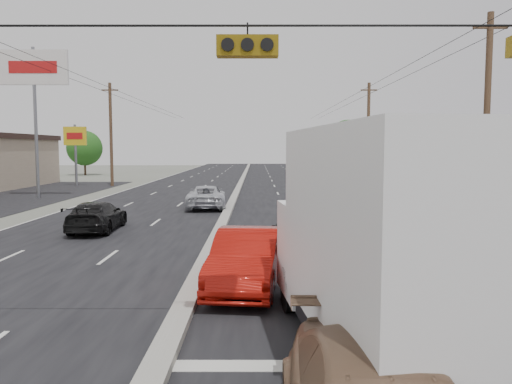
# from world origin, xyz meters

# --- Properties ---
(ground) EXTENTS (200.00, 200.00, 0.00)m
(ground) POSITION_xyz_m (0.00, 0.00, 0.00)
(ground) COLOR #606356
(ground) RESTS_ON ground
(road_surface) EXTENTS (20.00, 160.00, 0.02)m
(road_surface) POSITION_xyz_m (0.00, 30.00, 0.00)
(road_surface) COLOR black
(road_surface) RESTS_ON ground
(center_median) EXTENTS (0.50, 160.00, 0.20)m
(center_median) POSITION_xyz_m (0.00, 30.00, 0.10)
(center_median) COLOR gray
(center_median) RESTS_ON ground
(utility_pole_left_c) EXTENTS (1.60, 0.30, 10.00)m
(utility_pole_left_c) POSITION_xyz_m (-12.50, 40.00, 5.11)
(utility_pole_left_c) COLOR #422D1E
(utility_pole_left_c) RESTS_ON ground
(utility_pole_right_b) EXTENTS (1.60, 0.30, 10.00)m
(utility_pole_right_b) POSITION_xyz_m (12.50, 15.00, 5.11)
(utility_pole_right_b) COLOR #422D1E
(utility_pole_right_b) RESTS_ON ground
(utility_pole_right_c) EXTENTS (1.60, 0.30, 10.00)m
(utility_pole_right_c) POSITION_xyz_m (12.50, 40.00, 5.11)
(utility_pole_right_c) COLOR #422D1E
(utility_pole_right_c) RESTS_ON ground
(traffic_signals) EXTENTS (25.00, 0.30, 0.54)m
(traffic_signals) POSITION_xyz_m (1.40, 0.00, 5.49)
(traffic_signals) COLOR black
(traffic_signals) RESTS_ON ground
(pole_sign_billboard) EXTENTS (5.00, 0.25, 11.00)m
(pole_sign_billboard) POSITION_xyz_m (-14.50, 28.00, 8.87)
(pole_sign_billboard) COLOR slate
(pole_sign_billboard) RESTS_ON ground
(pole_sign_far) EXTENTS (2.20, 0.25, 6.00)m
(pole_sign_far) POSITION_xyz_m (-16.00, 40.00, 4.41)
(pole_sign_far) COLOR slate
(pole_sign_far) RESTS_ON ground
(tree_left_far) EXTENTS (4.80, 4.80, 6.12)m
(tree_left_far) POSITION_xyz_m (-22.00, 60.00, 3.72)
(tree_left_far) COLOR #382619
(tree_left_far) RESTS_ON ground
(tree_right_mid) EXTENTS (5.60, 5.60, 7.14)m
(tree_right_mid) POSITION_xyz_m (15.00, 45.00, 4.34)
(tree_right_mid) COLOR #382619
(tree_right_mid) RESTS_ON ground
(tree_right_far) EXTENTS (6.40, 6.40, 8.16)m
(tree_right_far) POSITION_xyz_m (16.00, 70.00, 4.96)
(tree_right_far) COLOR #382619
(tree_right_far) RESTS_ON ground
(box_truck) EXTENTS (3.61, 8.24, 4.06)m
(box_truck) POSITION_xyz_m (3.93, -0.26, 2.08)
(box_truck) COLOR black
(box_truck) RESTS_ON ground
(red_sedan) EXTENTS (2.14, 4.83, 1.54)m
(red_sedan) POSITION_xyz_m (1.40, 4.31, 0.77)
(red_sedan) COLOR #A6110A
(red_sedan) RESTS_ON ground
(queue_car_a) EXTENTS (1.82, 3.76, 1.24)m
(queue_car_a) POSITION_xyz_m (3.00, 10.02, 0.62)
(queue_car_a) COLOR black
(queue_car_a) RESTS_ON ground
(queue_car_b) EXTENTS (1.73, 3.82, 1.21)m
(queue_car_b) POSITION_xyz_m (6.61, 7.58, 0.61)
(queue_car_b) COLOR silver
(queue_car_b) RESTS_ON ground
(queue_car_c) EXTENTS (2.06, 4.42, 1.22)m
(queue_car_c) POSITION_xyz_m (6.44, 15.15, 0.61)
(queue_car_c) COLOR #919398
(queue_car_c) RESTS_ON ground
(queue_car_d) EXTENTS (2.55, 5.07, 1.41)m
(queue_car_d) POSITION_xyz_m (8.29, 5.48, 0.71)
(queue_car_d) COLOR navy
(queue_car_d) RESTS_ON ground
(queue_car_e) EXTENTS (1.66, 3.70, 1.23)m
(queue_car_e) POSITION_xyz_m (7.99, 11.82, 0.62)
(queue_car_e) COLOR maroon
(queue_car_e) RESTS_ON ground
(oncoming_near) EXTENTS (2.01, 4.65, 1.33)m
(oncoming_near) POSITION_xyz_m (-5.51, 13.45, 0.67)
(oncoming_near) COLOR black
(oncoming_near) RESTS_ON ground
(oncoming_far) EXTENTS (2.68, 5.20, 1.40)m
(oncoming_far) POSITION_xyz_m (-1.45, 21.94, 0.70)
(oncoming_far) COLOR #B9BBC1
(oncoming_far) RESTS_ON ground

